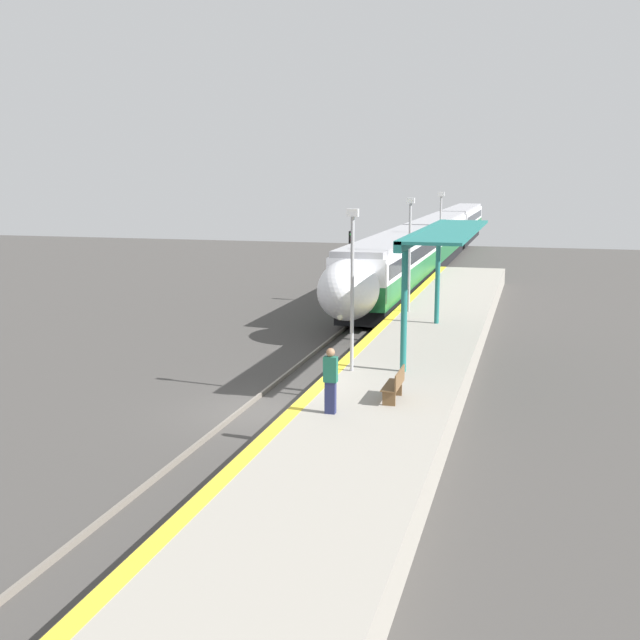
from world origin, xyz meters
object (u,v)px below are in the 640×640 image
Objects in this scene: train at (435,238)px; railway_signal at (351,259)px; lamppost_near at (352,279)px; lamppost_far at (440,230)px; lamppost_mid at (410,247)px; person_waiting at (330,379)px; platform_bench at (395,384)px.

train is 15.70× the size of railway_signal.
train is 12.42× the size of lamppost_near.
lamppost_mid is at bearing -90.00° from lamppost_far.
train is 16.42m from lamppost_far.
lamppost_near reaches higher than train.
lamppost_mid and lamppost_far have the same top height.
lamppost_mid is (-0.51, 16.37, 2.05)m from person_waiting.
person_waiting is 0.34× the size of lamppost_near.
lamppost_near is 1.00× the size of lamppost_mid.
train is at bearing 95.68° from platform_bench.
train is 36.34× the size of person_waiting.
railway_signal is 0.79× the size of lamppost_far.
lamppost_far is at bearing 42.43° from railway_signal.
person_waiting is (2.78, -44.21, -0.24)m from train.
lamppost_far is (-0.51, 28.05, 2.05)m from person_waiting.
person_waiting is 0.34× the size of lamppost_far.
lamppost_near is (-1.96, 3.05, 2.52)m from platform_bench.
lamppost_mid is 11.67m from lamppost_far.
lamppost_mid is (2.28, -27.84, 1.81)m from train.
lamppost_far reaches higher than railway_signal.
person_waiting reaches higher than platform_bench.
platform_bench is at bearing -85.76° from lamppost_far.
train is 44.30m from person_waiting.
lamppost_far is (0.00, 11.67, 0.00)m from lamppost_mid.
lamppost_mid is 1.00× the size of lamppost_far.
platform_bench is 0.81× the size of person_waiting.
lamppost_mid reaches higher than person_waiting.
lamppost_mid is at bearing 90.00° from lamppost_near.
platform_bench is 15.07m from lamppost_mid.
platform_bench is (4.23, -42.56, -0.71)m from train.
person_waiting is 5.15m from lamppost_near.
railway_signal is 6.23m from lamppost_far.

